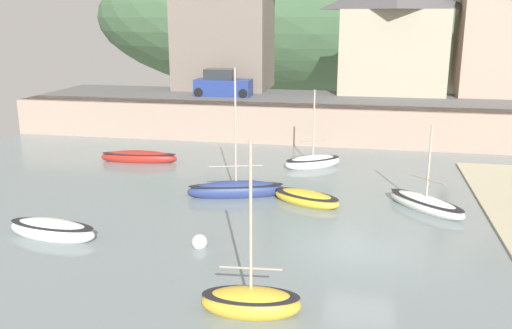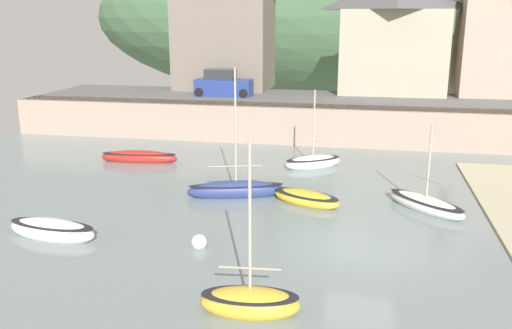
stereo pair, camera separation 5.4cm
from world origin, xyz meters
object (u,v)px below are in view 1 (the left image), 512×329
at_px(waterfront_building_right, 511,30).
at_px(sailboat_nearest_shore, 251,302).
at_px(waterfront_building_centre, 393,33).
at_px(mooring_buoy, 199,242).
at_px(motorboat_with_cabin, 313,162).
at_px(fishing_boat_green, 52,230).
at_px(parked_car_near_slipway, 223,85).
at_px(sailboat_far_left, 306,198).
at_px(sailboat_blue_trim, 139,157).
at_px(dinghy_open_wooden, 426,204).
at_px(sailboat_tall_mast, 236,189).
at_px(waterfront_building_left, 224,22).

bearing_deg(waterfront_building_right, sailboat_nearest_shore, -113.09).
bearing_deg(waterfront_building_centre, mooring_buoy, -105.69).
bearing_deg(motorboat_with_cabin, fishing_boat_green, -158.58).
bearing_deg(parked_car_near_slipway, waterfront_building_centre, 20.80).
height_order(sailboat_far_left, mooring_buoy, sailboat_far_left).
distance_m(waterfront_building_right, parked_car_near_slipway, 21.16).
xyz_separation_m(sailboat_blue_trim, parked_car_near_slipway, (2.21, 10.63, 2.94)).
bearing_deg(parked_car_near_slipway, sailboat_nearest_shore, -73.51).
relative_size(sailboat_blue_trim, dinghy_open_wooden, 1.17).
distance_m(sailboat_nearest_shore, sailboat_blue_trim, 17.87).
relative_size(sailboat_far_left, sailboat_tall_mast, 0.57).
bearing_deg(sailboat_tall_mast, sailboat_nearest_shore, -91.13).
xyz_separation_m(waterfront_building_left, mooring_buoy, (5.73, -26.09, -7.47)).
distance_m(sailboat_far_left, fishing_boat_green, 10.58).
bearing_deg(motorboat_with_cabin, sailboat_blue_trim, 151.68).
distance_m(motorboat_with_cabin, sailboat_blue_trim, 9.86).
height_order(motorboat_with_cabin, fishing_boat_green, motorboat_with_cabin).
distance_m(sailboat_tall_mast, sailboat_blue_trim, 8.53).
relative_size(sailboat_tall_mast, mooring_buoy, 10.57).
bearing_deg(sailboat_far_left, sailboat_blue_trim, 176.62).
xyz_separation_m(waterfront_building_left, dinghy_open_wooden, (14.05, -20.37, -7.39)).
relative_size(waterfront_building_left, sailboat_nearest_shore, 2.02).
relative_size(waterfront_building_centre, sailboat_nearest_shore, 1.70).
bearing_deg(motorboat_with_cabin, sailboat_far_left, -120.12).
bearing_deg(waterfront_building_centre, waterfront_building_left, 180.00).
height_order(waterfront_building_left, sailboat_blue_trim, waterfront_building_left).
relative_size(sailboat_far_left, sailboat_nearest_shore, 0.67).
relative_size(sailboat_tall_mast, motorboat_with_cabin, 1.37).
bearing_deg(waterfront_building_left, sailboat_far_left, -66.43).
bearing_deg(waterfront_building_left, sailboat_nearest_shore, -74.33).
bearing_deg(sailboat_tall_mast, waterfront_building_left, 89.11).
distance_m(waterfront_building_left, waterfront_building_centre, 13.09).
distance_m(waterfront_building_right, fishing_boat_green, 34.49).
height_order(sailboat_nearest_shore, dinghy_open_wooden, sailboat_nearest_shore).
relative_size(motorboat_with_cabin, sailboat_blue_trim, 0.98).
bearing_deg(mooring_buoy, waterfront_building_right, 59.15).
height_order(waterfront_building_right, sailboat_blue_trim, waterfront_building_right).
relative_size(fishing_boat_green, mooring_buoy, 6.51).
xyz_separation_m(waterfront_building_centre, sailboat_nearest_shore, (-4.60, -30.17, -6.52)).
relative_size(sailboat_far_left, sailboat_blue_trim, 0.77).
bearing_deg(fishing_boat_green, sailboat_far_left, 39.78).
bearing_deg(mooring_buoy, fishing_boat_green, -177.83).
bearing_deg(sailboat_nearest_shore, fishing_boat_green, 150.35).
relative_size(motorboat_with_cabin, dinghy_open_wooden, 1.15).
height_order(sailboat_blue_trim, fishing_boat_green, fishing_boat_green).
relative_size(waterfront_building_centre, sailboat_tall_mast, 1.44).
distance_m(waterfront_building_right, dinghy_open_wooden, 22.69).
height_order(waterfront_building_right, dinghy_open_wooden, waterfront_building_right).
bearing_deg(fishing_boat_green, waterfront_building_left, 97.01).
bearing_deg(sailboat_far_left, motorboat_with_cabin, 117.72).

